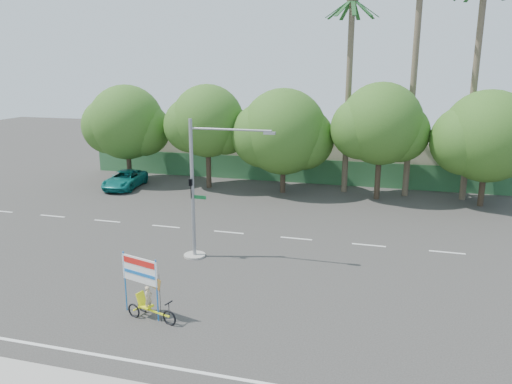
# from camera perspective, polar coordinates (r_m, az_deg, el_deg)

# --- Properties ---
(ground) EXTENTS (120.00, 120.00, 0.00)m
(ground) POSITION_cam_1_polar(r_m,az_deg,el_deg) (21.62, -4.86, -11.77)
(ground) COLOR #33302D
(ground) RESTS_ON ground
(fence) EXTENTS (38.00, 0.08, 2.00)m
(fence) POSITION_cam_1_polar(r_m,az_deg,el_deg) (41.13, 5.50, 2.40)
(fence) COLOR #336B3D
(fence) RESTS_ON ground
(building_left) EXTENTS (12.00, 8.00, 4.00)m
(building_left) POSITION_cam_1_polar(r_m,az_deg,el_deg) (47.86, -5.42, 5.32)
(building_left) COLOR beige
(building_left) RESTS_ON ground
(building_right) EXTENTS (14.00, 8.00, 3.60)m
(building_right) POSITION_cam_1_polar(r_m,az_deg,el_deg) (44.83, 16.70, 3.90)
(building_right) COLOR beige
(building_right) RESTS_ON ground
(tree_far_left) EXTENTS (7.14, 6.00, 7.96)m
(tree_far_left) POSITION_cam_1_polar(r_m,az_deg,el_deg) (42.04, -14.64, 7.46)
(tree_far_left) COLOR #473828
(tree_far_left) RESTS_ON ground
(tree_left) EXTENTS (6.66, 5.60, 8.07)m
(tree_left) POSITION_cam_1_polar(r_m,az_deg,el_deg) (38.99, -5.62, 7.79)
(tree_left) COLOR #473828
(tree_left) RESTS_ON ground
(tree_center) EXTENTS (7.62, 6.40, 7.85)m
(tree_center) POSITION_cam_1_polar(r_m,az_deg,el_deg) (37.35, 3.08, 6.63)
(tree_center) COLOR #473828
(tree_center) RESTS_ON ground
(tree_right) EXTENTS (6.90, 5.80, 8.36)m
(tree_right) POSITION_cam_1_polar(r_m,az_deg,el_deg) (36.41, 14.01, 7.24)
(tree_right) COLOR #473828
(tree_right) RESTS_ON ground
(tree_far_right) EXTENTS (7.38, 6.20, 7.94)m
(tree_far_right) POSITION_cam_1_polar(r_m,az_deg,el_deg) (36.98, 24.88, 5.51)
(tree_far_right) COLOR #473828
(tree_far_right) RESTS_ON ground
(palm_tall) EXTENTS (3.73, 3.79, 17.45)m
(palm_tall) POSITION_cam_1_polar(r_m,az_deg,el_deg) (37.67, 17.80, 15.20)
(palm_tall) COLOR #70604C
(palm_tall) RESTS_ON ground
(palm_mid) EXTENTS (3.73, 3.79, 15.45)m
(palm_mid) POSITION_cam_1_polar(r_m,az_deg,el_deg) (37.99, 23.86, 13.05)
(palm_mid) COLOR #70604C
(palm_mid) RESTS_ON ground
(palm_short) EXTENTS (3.73, 3.79, 14.45)m
(palm_short) POSITION_cam_1_polar(r_m,az_deg,el_deg) (37.80, 10.61, 13.19)
(palm_short) COLOR #70604C
(palm_short) RESTS_ON ground
(traffic_signal) EXTENTS (4.72, 1.10, 7.00)m
(traffic_signal) POSITION_cam_1_polar(r_m,az_deg,el_deg) (24.82, -6.59, -1.11)
(traffic_signal) COLOR gray
(traffic_signal) RESTS_ON ground
(trike_billboard) EXTENTS (2.50, 1.00, 2.53)m
(trike_billboard) POSITION_cam_1_polar(r_m,az_deg,el_deg) (19.95, -12.49, -11.19)
(trike_billboard) COLOR black
(trike_billboard) RESTS_ON ground
(pickup_truck) EXTENTS (2.74, 5.08, 1.35)m
(pickup_truck) POSITION_cam_1_polar(r_m,az_deg,el_deg) (40.70, -14.77, 1.39)
(pickup_truck) COLOR #10726D
(pickup_truck) RESTS_ON ground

